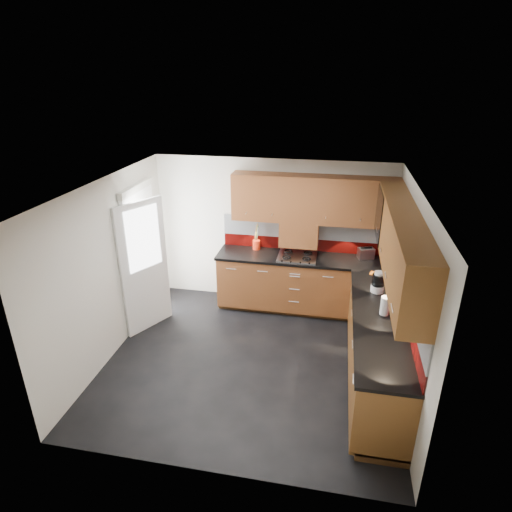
% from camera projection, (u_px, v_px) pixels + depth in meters
% --- Properties ---
extents(room, '(4.00, 3.80, 2.64)m').
position_uv_depth(room, '(250.00, 260.00, 5.22)').
color(room, black).
extents(base_cabinets, '(2.70, 3.20, 0.95)m').
position_uv_depth(base_cabinets, '(333.00, 313.00, 6.10)').
color(base_cabinets, '#5B3014').
rests_on(base_cabinets, room).
extents(countertop, '(2.72, 3.22, 0.04)m').
position_uv_depth(countertop, '(335.00, 284.00, 5.90)').
color(countertop, black).
rests_on(countertop, base_cabinets).
extents(backsplash, '(2.70, 3.20, 0.54)m').
position_uv_depth(backsplash, '(353.00, 259.00, 5.95)').
color(backsplash, '#670B09').
rests_on(backsplash, countertop).
extents(upper_cabinets, '(2.50, 3.20, 0.72)m').
position_uv_depth(upper_cabinets, '(354.00, 220.00, 5.57)').
color(upper_cabinets, '#5B3014').
rests_on(upper_cabinets, room).
extents(extractor_hood, '(0.60, 0.33, 0.40)m').
position_uv_depth(extractor_hood, '(299.00, 233.00, 6.70)').
color(extractor_hood, '#5B3014').
rests_on(extractor_hood, room).
extents(glass_cabinet, '(0.32, 0.80, 0.66)m').
position_uv_depth(glass_cabinet, '(390.00, 213.00, 5.73)').
color(glass_cabinet, black).
rests_on(glass_cabinet, room).
extents(back_door, '(0.42, 1.19, 2.04)m').
position_uv_depth(back_door, '(144.00, 259.00, 6.39)').
color(back_door, white).
rests_on(back_door, room).
extents(gas_hob, '(0.60, 0.53, 0.05)m').
position_uv_depth(gas_hob, '(297.00, 256.00, 6.68)').
color(gas_hob, silver).
rests_on(gas_hob, countertop).
extents(utensil_pot, '(0.12, 0.12, 0.44)m').
position_uv_depth(utensil_pot, '(256.00, 243.00, 6.96)').
color(utensil_pot, red).
rests_on(utensil_pot, countertop).
extents(toaster, '(0.27, 0.21, 0.17)m').
position_uv_depth(toaster, '(366.00, 253.00, 6.62)').
color(toaster, silver).
rests_on(toaster, countertop).
extents(food_processor, '(0.17, 0.17, 0.29)m').
position_uv_depth(food_processor, '(378.00, 283.00, 5.60)').
color(food_processor, white).
rests_on(food_processor, countertop).
extents(paper_towel, '(0.12, 0.12, 0.23)m').
position_uv_depth(paper_towel, '(385.00, 306.00, 5.08)').
color(paper_towel, white).
rests_on(paper_towel, countertop).
extents(orange_cloth, '(0.17, 0.15, 0.01)m').
position_uv_depth(orange_cloth, '(375.00, 274.00, 6.13)').
color(orange_cloth, orange).
rests_on(orange_cloth, countertop).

